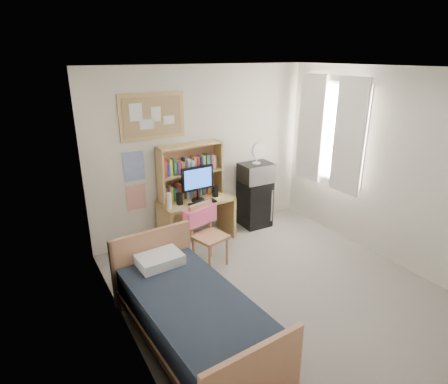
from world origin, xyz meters
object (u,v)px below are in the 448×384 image
monitor (198,184)px  speaker_right (215,192)px  desk_chair (210,236)px  mini_fridge (255,203)px  microwave (256,172)px  desk_fan (257,154)px  bulletin_board (152,116)px  desk (197,220)px  bed (194,320)px  speaker_left (180,199)px

monitor → speaker_right: monitor is taller
desk_chair → mini_fridge: desk_chair is taller
microwave → desk_fan: desk_fan is taller
bulletin_board → speaker_right: (0.80, -0.33, -1.15)m
desk → bed: desk is taller
bed → speaker_left: 2.08m
desk → microwave: size_ratio=2.12×
speaker_left → speaker_right: 0.60m
bulletin_board → desk: bulletin_board is taller
speaker_right → speaker_left: bearing=180.0°
bed → monitor: monitor is taller
desk → desk_fan: 1.42m
monitor → speaker_left: (-0.30, -0.01, -0.18)m
bulletin_board → microwave: (1.60, -0.26, -0.99)m
speaker_left → desk_fan: 1.48m
mini_fridge → monitor: monitor is taller
speaker_right → microwave: 0.82m
speaker_left → desk_fan: (1.40, 0.09, 0.47)m
bed → desk_fan: bearing=39.6°
mini_fridge → speaker_left: 1.45m
desk_chair → bed: 1.48m
monitor → microwave: bearing=2.2°
speaker_left → desk: bearing=11.3°
desk → microwave: bearing=-0.9°
desk_chair → monitor: (0.17, 0.68, 0.51)m
mini_fridge → desk_chair: bearing=-146.9°
bulletin_board → microwave: bulletin_board is taller
speaker_left → desk_fan: bearing=1.7°
bed → monitor: (1.00, 1.90, 0.69)m
bulletin_board → monitor: (0.50, -0.34, -0.97)m
speaker_right → monitor: bearing=180.0°
desk → desk_chair: (-0.16, -0.74, 0.10)m
bulletin_board → mini_fridge: (1.60, -0.24, -1.53)m
bulletin_board → desk: size_ratio=0.86×
desk_chair → bed: (-0.83, -1.21, -0.18)m
bulletin_board → microwave: 1.90m
bed → monitor: 2.25m
monitor → desk_chair: bearing=-105.7°
mini_fridge → speaker_right: 0.89m
bed → speaker_right: size_ratio=11.22×
desk → speaker_right: size_ratio=6.53×
bulletin_board → desk_fan: size_ratio=2.88×
bed → microwave: 2.96m
bulletin_board → microwave: bearing=-9.4°
monitor → bed: bearing=-119.8°
desk_chair → speaker_left: bearing=86.4°
bulletin_board → bed: 2.83m
desk_chair → desk_fan: bearing=16.4°
mini_fridge → microwave: microwave is taller
monitor → speaker_right: size_ratio=3.19×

